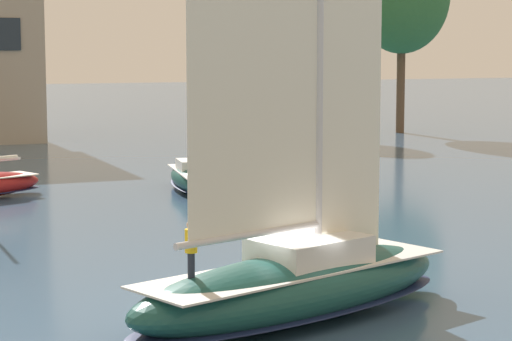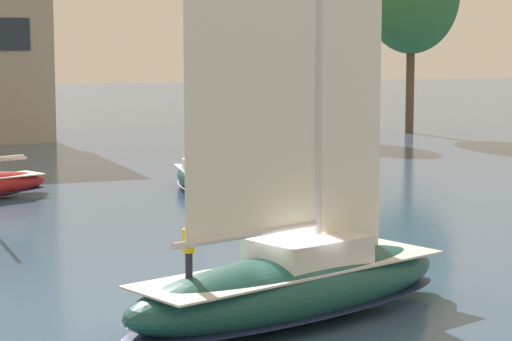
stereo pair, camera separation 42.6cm
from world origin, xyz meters
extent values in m
plane|color=#385675|center=(0.00, 0.00, 0.00)|extent=(400.00, 400.00, 0.00)
cylinder|color=brown|center=(36.76, 56.23, 4.96)|extent=(0.79, 0.79, 9.92)
cylinder|color=brown|center=(26.24, 55.18, 3.46)|extent=(0.55, 0.55, 6.93)
ellipsoid|color=#477F47|center=(26.24, 55.18, 9.03)|extent=(6.24, 6.24, 7.62)
ellipsoid|color=#194C47|center=(0.00, 0.00, 1.00)|extent=(12.19, 6.95, 2.00)
ellipsoid|color=#19234C|center=(0.00, 0.00, 0.45)|extent=(12.32, 7.02, 0.24)
cube|color=silver|center=(0.00, 0.00, 1.58)|extent=(10.69, 5.99, 0.06)
cube|color=silver|center=(0.56, 0.19, 2.02)|extent=(3.87, 3.25, 0.82)
cylinder|color=silver|center=(0.89, 0.31, 8.96)|extent=(0.24, 0.24, 14.70)
cylinder|color=silver|center=(-1.61, -0.56, 2.79)|extent=(5.07, 1.92, 0.20)
cube|color=silver|center=(-1.41, -0.49, 8.81)|extent=(4.61, 1.62, 12.06)
cube|color=silver|center=(2.21, 0.76, 5.65)|extent=(2.45, 0.87, 8.09)
cylinder|color=#232838|center=(-3.46, -0.78, 2.03)|extent=(0.25, 0.25, 0.85)
cylinder|color=gold|center=(-3.46, -0.78, 2.78)|extent=(0.43, 0.43, 0.65)
sphere|color=tan|center=(-3.46, -0.78, 3.23)|extent=(0.24, 0.24, 0.24)
ellipsoid|color=#194C47|center=(5.94, 26.50, 0.70)|extent=(3.58, 8.54, 1.41)
ellipsoid|color=#19234C|center=(5.94, 26.50, 0.32)|extent=(3.61, 8.62, 0.17)
cube|color=silver|center=(5.94, 26.50, 1.12)|extent=(3.06, 7.50, 0.06)
cube|color=silver|center=(6.00, 26.91, 1.44)|extent=(1.96, 2.54, 0.58)
cylinder|color=silver|center=(6.04, 27.16, 6.32)|extent=(0.17, 0.17, 10.35)
cylinder|color=silver|center=(5.75, 25.32, 1.98)|extent=(0.72, 3.70, 0.14)
cylinder|color=white|center=(5.75, 25.32, 2.08)|extent=(0.74, 3.35, 0.23)
camera|label=1|loc=(-11.96, -26.03, 7.97)|focal=70.00mm
camera|label=2|loc=(-11.57, -26.19, 7.97)|focal=70.00mm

